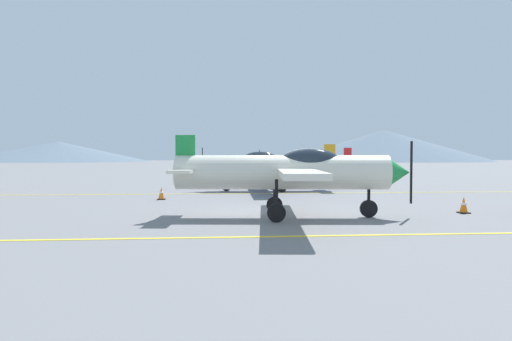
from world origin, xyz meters
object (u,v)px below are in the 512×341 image
(airplane_mid, at_px, (271,165))
(traffic_cone_front, at_px, (464,205))
(airplane_near, at_px, (291,171))
(traffic_cone_side, at_px, (161,193))
(airplane_far, at_px, (307,162))

(airplane_mid, xyz_separation_m, traffic_cone_front, (5.73, -10.70, -1.26))
(airplane_near, bearing_deg, traffic_cone_side, 128.65)
(airplane_near, height_order, traffic_cone_front, airplane_near)
(airplane_near, xyz_separation_m, traffic_cone_side, (-5.11, 6.39, -1.26))
(airplane_near, height_order, airplane_far, same)
(airplane_mid, xyz_separation_m, traffic_cone_side, (-5.71, -4.83, -1.26))
(airplane_mid, bearing_deg, airplane_far, 67.85)
(airplane_far, height_order, traffic_cone_side, airplane_far)
(airplane_near, relative_size, airplane_far, 1.00)
(airplane_near, height_order, traffic_cone_side, airplane_near)
(airplane_far, xyz_separation_m, traffic_cone_front, (1.53, -21.02, -1.26))
(airplane_mid, height_order, traffic_cone_side, airplane_mid)
(traffic_cone_front, bearing_deg, traffic_cone_side, 152.86)
(airplane_mid, bearing_deg, traffic_cone_front, -61.83)
(traffic_cone_side, bearing_deg, airplane_far, 56.80)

